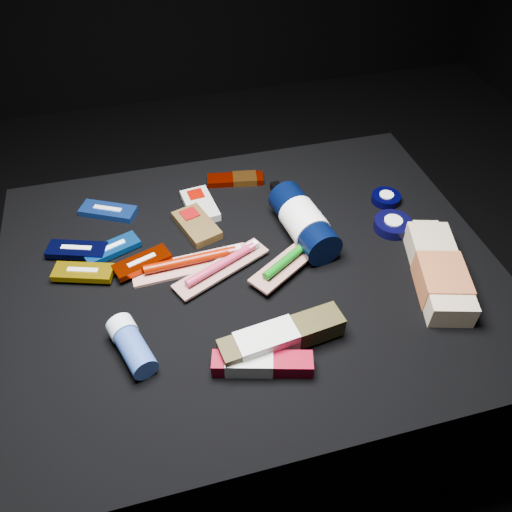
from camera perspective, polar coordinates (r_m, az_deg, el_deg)
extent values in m
plane|color=black|center=(1.31, -0.54, -13.47)|extent=(3.00, 3.00, 0.00)
cube|color=black|center=(1.14, -0.61, -8.27)|extent=(0.98, 0.78, 0.40)
cube|color=#1842AB|center=(1.15, -16.53, 4.95)|extent=(0.13, 0.10, 0.01)
cube|color=silver|center=(1.15, -16.54, 4.99)|extent=(0.06, 0.04, 0.02)
cube|color=#0C50B2|center=(1.06, -16.15, 0.78)|extent=(0.12, 0.08, 0.01)
cube|color=white|center=(1.06, -16.16, 0.82)|extent=(0.06, 0.03, 0.01)
cube|color=black|center=(1.07, -19.77, 0.64)|extent=(0.13, 0.08, 0.01)
cube|color=silver|center=(1.07, -19.78, 0.67)|extent=(0.06, 0.03, 0.02)
cube|color=#BD9408|center=(1.02, -19.13, -1.77)|extent=(0.12, 0.08, 0.01)
cube|color=#BBBAB6|center=(1.02, -19.14, -1.74)|extent=(0.06, 0.03, 0.02)
cube|color=#691100|center=(1.00, -12.87, -0.72)|extent=(0.12, 0.08, 0.01)
cube|color=silver|center=(1.00, -12.88, -0.69)|extent=(0.06, 0.03, 0.01)
cube|color=#4C391A|center=(1.08, -6.79, 3.51)|extent=(0.10, 0.13, 0.02)
cube|color=maroon|center=(1.10, -7.55, 4.45)|extent=(0.04, 0.04, 0.02)
cube|color=#B0B0A8|center=(1.13, -6.42, 5.76)|extent=(0.07, 0.12, 0.02)
cube|color=#740600|center=(1.15, -6.86, 6.69)|extent=(0.04, 0.04, 0.02)
cube|color=#6A0A00|center=(1.20, -2.37, 8.74)|extent=(0.14, 0.06, 0.01)
cube|color=#9A571B|center=(1.20, -1.30, 8.84)|extent=(0.06, 0.05, 0.02)
cylinder|color=black|center=(1.04, 5.47, 3.89)|extent=(0.10, 0.20, 0.08)
cylinder|color=white|center=(1.03, 5.57, 3.75)|extent=(0.09, 0.09, 0.08)
cylinder|color=black|center=(1.11, 2.96, 7.28)|extent=(0.03, 0.03, 0.03)
cube|color=black|center=(1.13, 2.42, 7.70)|extent=(0.02, 0.04, 0.02)
cylinder|color=black|center=(1.18, 14.63, 6.41)|extent=(0.06, 0.06, 0.02)
cylinder|color=white|center=(1.18, 14.64, 6.46)|extent=(0.03, 0.03, 0.02)
cylinder|color=black|center=(1.11, 15.32, 3.47)|extent=(0.08, 0.08, 0.02)
cylinder|color=silver|center=(1.11, 15.34, 3.53)|extent=(0.04, 0.04, 0.02)
cube|color=tan|center=(1.01, 20.10, -1.66)|extent=(0.14, 0.24, 0.05)
cube|color=#A65730|center=(1.00, 20.44, -2.63)|extent=(0.11, 0.13, 0.05)
cube|color=tan|center=(1.09, 18.72, 2.80)|extent=(0.06, 0.04, 0.03)
cylinder|color=#2D4A99|center=(0.86, -13.60, -10.63)|extent=(0.07, 0.10, 0.04)
cylinder|color=silver|center=(0.90, -15.04, -8.04)|extent=(0.05, 0.04, 0.05)
cube|color=silver|center=(1.00, -7.42, -1.00)|extent=(0.24, 0.07, 0.01)
cylinder|color=#761000|center=(0.99, -7.49, -0.46)|extent=(0.19, 0.03, 0.02)
cube|color=beige|center=(1.00, -2.47, 0.70)|extent=(0.03, 0.02, 0.01)
cube|color=#B2ADA6|center=(0.98, -3.96, -1.41)|extent=(0.21, 0.13, 0.01)
cylinder|color=#AE2647|center=(0.97, -3.99, -0.93)|extent=(0.15, 0.08, 0.02)
cube|color=white|center=(1.00, -0.39, 1.21)|extent=(0.03, 0.02, 0.01)
cube|color=#AAA39D|center=(0.99, 4.42, -0.18)|extent=(0.21, 0.16, 0.01)
cylinder|color=#09630E|center=(0.98, 4.46, 0.33)|extent=(0.15, 0.11, 0.02)
cube|color=silver|center=(1.03, 7.45, 2.79)|extent=(0.03, 0.02, 0.01)
cube|color=maroon|center=(0.84, 0.72, -12.23)|extent=(0.17, 0.08, 0.03)
cube|color=#BBBCB8|center=(0.84, -0.80, -12.17)|extent=(0.09, 0.06, 0.03)
cube|color=#302910|center=(0.85, 2.98, -9.26)|extent=(0.22, 0.08, 0.04)
cube|color=beige|center=(0.85, 1.19, -9.80)|extent=(0.11, 0.06, 0.04)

